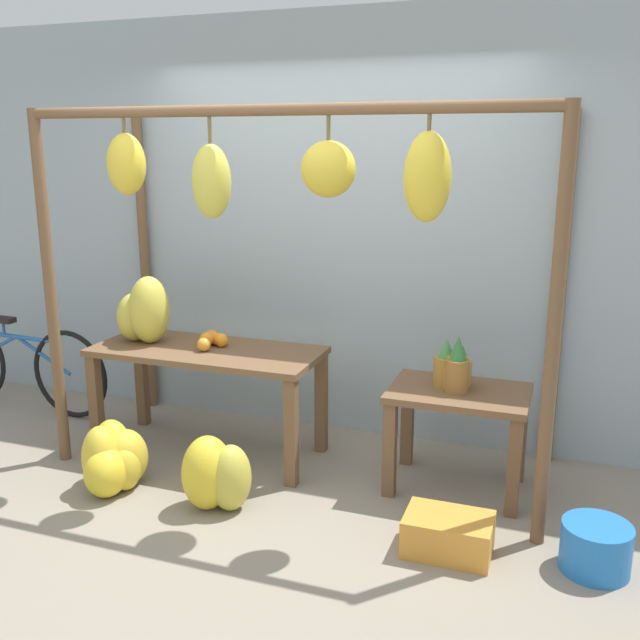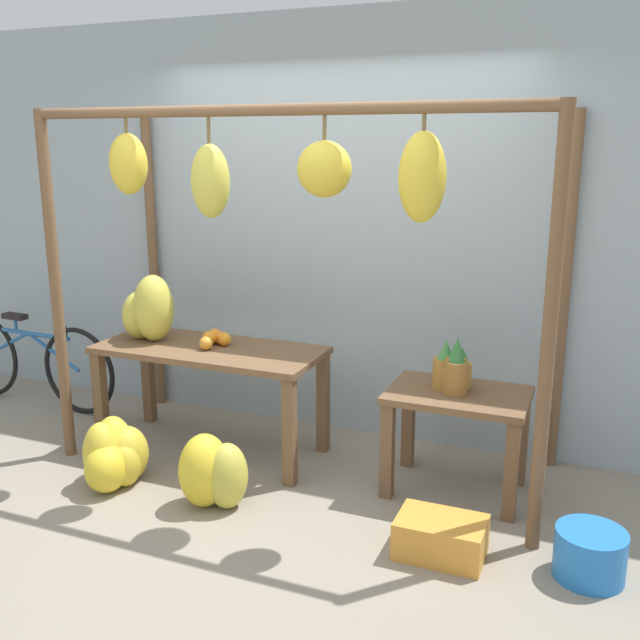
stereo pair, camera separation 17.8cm
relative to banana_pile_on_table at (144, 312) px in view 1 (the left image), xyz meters
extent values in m
plane|color=gray|center=(1.08, -0.66, -0.91)|extent=(20.00, 20.00, 0.00)
cube|color=#99A8B2|center=(1.08, 0.71, 0.49)|extent=(8.00, 0.08, 2.80)
cylinder|color=brown|center=(-0.38, -0.41, 0.18)|extent=(0.07, 0.07, 2.17)
cylinder|color=brown|center=(2.53, -0.41, 0.18)|extent=(0.07, 0.07, 2.17)
cylinder|color=brown|center=(-0.38, 0.62, 0.18)|extent=(0.07, 0.07, 2.17)
cylinder|color=brown|center=(2.53, 0.62, 0.18)|extent=(0.07, 0.07, 2.17)
cylinder|color=brown|center=(1.08, -0.41, 1.23)|extent=(2.92, 0.06, 0.06)
cylinder|color=brown|center=(0.22, -0.41, 1.16)|extent=(0.02, 0.02, 0.08)
ellipsoid|color=gold|center=(0.22, -0.41, 0.95)|extent=(0.22, 0.20, 0.34)
cylinder|color=brown|center=(0.75, -0.41, 1.13)|extent=(0.02, 0.02, 0.13)
ellipsoid|color=gold|center=(0.75, -0.41, 0.87)|extent=(0.21, 0.19, 0.39)
cylinder|color=brown|center=(1.40, -0.41, 1.14)|extent=(0.02, 0.02, 0.12)
ellipsoid|color=gold|center=(1.40, -0.41, 0.94)|extent=(0.28, 0.25, 0.28)
cylinder|color=brown|center=(1.90, -0.41, 1.16)|extent=(0.02, 0.02, 0.07)
ellipsoid|color=gold|center=(1.90, -0.41, 0.91)|extent=(0.23, 0.21, 0.43)
cube|color=brown|center=(0.45, 0.00, -0.22)|extent=(1.46, 0.62, 0.04)
cube|color=brown|center=(-0.23, -0.26, -0.57)|extent=(0.07, 0.07, 0.67)
cube|color=brown|center=(1.13, -0.26, -0.57)|extent=(0.07, 0.07, 0.67)
cube|color=brown|center=(-0.23, 0.27, -0.57)|extent=(0.07, 0.07, 0.67)
cube|color=brown|center=(1.13, 0.27, -0.57)|extent=(0.07, 0.07, 0.67)
cube|color=brown|center=(2.04, 0.04, -0.32)|extent=(0.79, 0.55, 0.04)
cube|color=brown|center=(1.70, -0.18, -0.62)|extent=(0.07, 0.07, 0.57)
cube|color=brown|center=(2.38, -0.18, -0.62)|extent=(0.07, 0.07, 0.57)
cube|color=brown|center=(1.70, 0.27, -0.62)|extent=(0.07, 0.07, 0.57)
cube|color=brown|center=(2.38, 0.27, -0.62)|extent=(0.07, 0.07, 0.57)
ellipsoid|color=gold|center=(0.04, 0.00, 0.02)|extent=(0.31, 0.33, 0.44)
ellipsoid|color=gold|center=(-0.08, 0.01, -0.04)|extent=(0.27, 0.28, 0.32)
sphere|color=orange|center=(0.43, 0.11, -0.15)|extent=(0.09, 0.09, 0.09)
sphere|color=orange|center=(0.43, 0.04, -0.15)|extent=(0.09, 0.09, 0.09)
sphere|color=orange|center=(0.48, 0.09, -0.16)|extent=(0.08, 0.08, 0.08)
sphere|color=orange|center=(0.43, 0.05, -0.16)|extent=(0.08, 0.08, 0.08)
sphere|color=orange|center=(0.46, -0.06, -0.16)|extent=(0.09, 0.09, 0.09)
sphere|color=orange|center=(0.52, 0.06, -0.16)|extent=(0.09, 0.09, 0.09)
cylinder|color=olive|center=(2.03, 0.00, -0.20)|extent=(0.13, 0.13, 0.19)
cone|color=#337538|center=(2.03, 0.00, -0.04)|extent=(0.09, 0.09, 0.14)
cylinder|color=#A3702D|center=(2.02, 0.03, -0.20)|extent=(0.12, 0.12, 0.20)
cone|color=#428442|center=(2.02, 0.03, -0.05)|extent=(0.08, 0.08, 0.10)
cylinder|color=#B27F38|center=(2.04, 0.12, -0.23)|extent=(0.11, 0.11, 0.15)
cone|color=#337538|center=(2.04, 0.12, -0.11)|extent=(0.08, 0.08, 0.09)
cylinder|color=#A3702D|center=(1.95, 0.08, -0.21)|extent=(0.14, 0.14, 0.17)
cone|color=#428442|center=(1.95, 0.08, -0.07)|extent=(0.10, 0.10, 0.11)
cylinder|color=#A3702D|center=(2.00, 0.05, -0.23)|extent=(0.13, 0.13, 0.14)
cone|color=#428442|center=(2.00, 0.05, -0.09)|extent=(0.09, 0.09, 0.13)
ellipsoid|color=gold|center=(0.23, -0.63, -0.76)|extent=(0.29, 0.29, 0.28)
ellipsoid|color=gold|center=(0.20, -0.59, -0.73)|extent=(0.34, 0.35, 0.35)
ellipsoid|color=gold|center=(0.10, -0.57, -0.71)|extent=(0.34, 0.33, 0.39)
ellipsoid|color=gold|center=(0.11, -0.69, -0.71)|extent=(0.33, 0.33, 0.40)
ellipsoid|color=yellow|center=(0.17, -0.73, -0.76)|extent=(0.28, 0.30, 0.29)
ellipsoid|color=gold|center=(0.92, -0.64, -0.71)|extent=(0.30, 0.31, 0.38)
ellipsoid|color=yellow|center=(0.79, -0.66, -0.69)|extent=(0.35, 0.37, 0.42)
cube|color=orange|center=(2.12, -0.66, -0.81)|extent=(0.43, 0.29, 0.19)
cylinder|color=blue|center=(2.80, -0.58, -0.79)|extent=(0.33, 0.33, 0.24)
torus|color=black|center=(-0.80, 0.20, -0.57)|extent=(0.66, 0.07, 0.66)
cylinder|color=#235B9E|center=(-1.28, 0.22, -0.34)|extent=(0.81, 0.07, 0.03)
cylinder|color=#235B9E|center=(-1.04, 0.21, -0.46)|extent=(0.49, 0.05, 0.26)
cylinder|color=#235B9E|center=(-1.40, 0.23, -0.29)|extent=(0.02, 0.02, 0.10)
cube|color=black|center=(-1.40, 0.23, -0.22)|extent=(0.20, 0.09, 0.04)
cylinder|color=#235B9E|center=(-0.89, 0.20, -0.29)|extent=(0.02, 0.02, 0.10)
camera|label=1|loc=(2.59, -3.84, 1.08)|focal=40.00mm
camera|label=2|loc=(2.75, -3.78, 1.08)|focal=40.00mm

